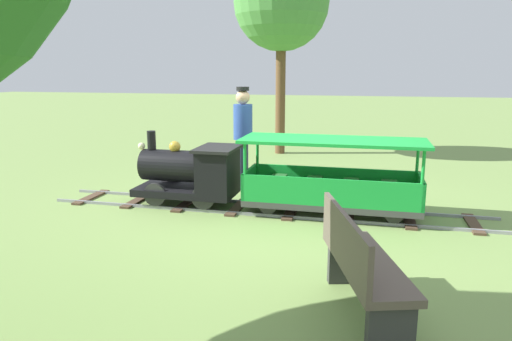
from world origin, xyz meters
TOP-DOWN VIEW (x-y plane):
  - ground_plane at (0.00, 0.00)m, footprint 60.00×60.00m
  - track at (0.00, 0.27)m, footprint 0.79×6.05m
  - locomotive at (0.00, 1.29)m, footprint 0.75×1.44m
  - passenger_car at (0.00, -0.63)m, footprint 0.85×2.35m
  - conductor_person at (1.11, 0.86)m, footprint 0.30×0.30m
  - park_bench at (-2.54, -1.05)m, footprint 1.36×0.77m
  - oak_tree_far at (4.49, 0.90)m, footprint 2.07×2.07m

SIDE VIEW (x-z plane):
  - ground_plane at x=0.00m, z-range 0.00..0.00m
  - track at x=0.00m, z-range 0.00..0.04m
  - park_bench at x=-2.54m, z-range 0.01..0.83m
  - passenger_car at x=0.00m, z-range -0.06..0.91m
  - locomotive at x=0.00m, z-range -0.02..0.98m
  - conductor_person at x=1.11m, z-range 0.15..1.77m
  - oak_tree_far at x=4.49m, z-range 1.11..5.45m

